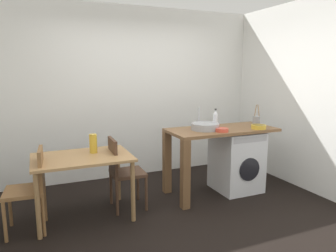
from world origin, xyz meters
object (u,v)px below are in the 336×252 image
(colander, at_px, (259,127))
(vase, at_px, (93,143))
(chair_person_seat, at_px, (32,185))
(utensil_crock, at_px, (256,120))
(mixing_bowl, at_px, (222,130))
(washing_machine, at_px, (236,161))
(chair_opposite, at_px, (122,169))
(dining_table, at_px, (82,164))
(bottle_tall_green, at_px, (215,119))

(colander, bearing_deg, vase, 172.47)
(chair_person_seat, distance_m, utensil_crock, 3.11)
(chair_person_seat, height_order, colander, colander)
(chair_person_seat, bearing_deg, mixing_bowl, -87.23)
(washing_machine, height_order, vase, vase)
(utensil_crock, height_order, colander, utensil_crock)
(chair_opposite, bearing_deg, utensil_crock, 92.10)
(utensil_crock, distance_m, vase, 2.38)
(utensil_crock, height_order, vase, utensil_crock)
(mixing_bowl, xyz_separation_m, vase, (-1.62, 0.27, -0.09))
(dining_table, distance_m, utensil_crock, 2.55)
(chair_opposite, height_order, vase, vase)
(chair_person_seat, xyz_separation_m, bottle_tall_green, (2.38, 0.20, 0.53))
(chair_person_seat, bearing_deg, utensil_crock, -82.18)
(utensil_crock, xyz_separation_m, colander, (-0.18, -0.27, -0.04))
(chair_opposite, relative_size, washing_machine, 1.05)
(dining_table, xyz_separation_m, mixing_bowl, (1.77, -0.17, 0.30))
(chair_person_seat, relative_size, mixing_bowl, 5.22)
(utensil_crock, bearing_deg, chair_person_seat, -176.54)
(dining_table, relative_size, chair_opposite, 1.22)
(chair_opposite, height_order, washing_machine, chair_opposite)
(dining_table, height_order, mixing_bowl, mixing_bowl)
(chair_opposite, bearing_deg, vase, -97.12)
(chair_opposite, bearing_deg, chair_person_seat, -79.93)
(chair_person_seat, relative_size, utensil_crock, 3.00)
(chair_opposite, distance_m, washing_machine, 1.68)
(colander, bearing_deg, chair_opposite, 172.63)
(utensil_crock, bearing_deg, colander, -123.70)
(chair_opposite, distance_m, bottle_tall_green, 1.46)
(dining_table, bearing_deg, chair_opposite, 6.20)
(washing_machine, bearing_deg, bottle_tall_green, 168.52)
(dining_table, distance_m, vase, 0.28)
(chair_person_seat, relative_size, colander, 4.50)
(washing_machine, bearing_deg, mixing_bowl, -153.16)
(chair_person_seat, xyz_separation_m, mixing_bowl, (2.31, -0.06, 0.44))
(chair_opposite, height_order, bottle_tall_green, bottle_tall_green)
(bottle_tall_green, xyz_separation_m, colander, (0.52, -0.28, -0.09))
(dining_table, distance_m, colander, 2.37)
(washing_machine, height_order, utensil_crock, utensil_crock)
(vase, bearing_deg, utensil_crock, -0.48)
(vase, bearing_deg, dining_table, -146.31)
(chair_person_seat, distance_m, vase, 0.80)
(vase, bearing_deg, mixing_bowl, -9.48)
(dining_table, relative_size, utensil_crock, 3.67)
(vase, bearing_deg, washing_machine, -2.06)
(colander, bearing_deg, utensil_crock, 56.30)
(chair_opposite, xyz_separation_m, bottle_tall_green, (1.35, 0.04, 0.53))
(dining_table, distance_m, bottle_tall_green, 1.88)
(dining_table, distance_m, chair_person_seat, 0.57)
(chair_person_seat, height_order, bottle_tall_green, bottle_tall_green)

